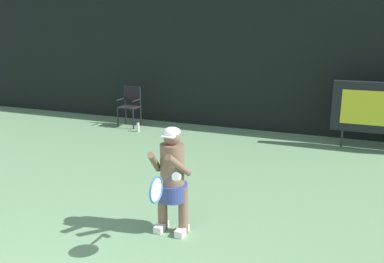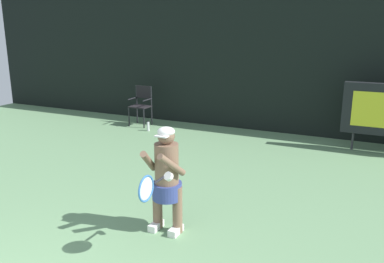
% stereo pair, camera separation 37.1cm
% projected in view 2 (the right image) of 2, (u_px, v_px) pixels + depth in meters
% --- Properties ---
extents(backdrop_screen, '(18.00, 0.12, 3.66)m').
position_uv_depth(backdrop_screen, '(258.00, 61.00, 10.09)').
color(backdrop_screen, black).
rests_on(backdrop_screen, ground).
extents(umpire_chair, '(0.52, 0.44, 1.08)m').
position_uv_depth(umpire_chair, '(141.00, 103.00, 10.86)').
color(umpire_chair, black).
rests_on(umpire_chair, ground).
extents(water_bottle, '(0.07, 0.07, 0.27)m').
position_uv_depth(water_bottle, '(148.00, 126.00, 10.36)').
color(water_bottle, silver).
rests_on(water_bottle, ground).
extents(tennis_player, '(0.53, 0.60, 1.42)m').
position_uv_depth(tennis_player, '(166.00, 177.00, 5.09)').
color(tennis_player, white).
rests_on(tennis_player, ground).
extents(tennis_racket, '(0.03, 0.60, 0.31)m').
position_uv_depth(tennis_racket, '(147.00, 188.00, 4.43)').
color(tennis_racket, black).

